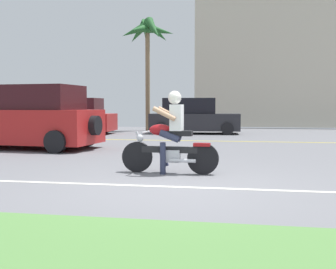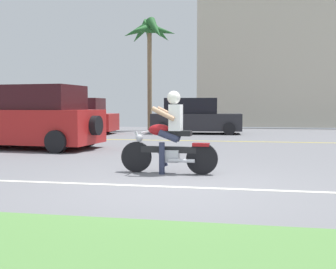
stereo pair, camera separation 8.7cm
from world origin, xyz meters
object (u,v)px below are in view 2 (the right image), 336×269
suv_nearby (25,118)px  parked_car_1 (195,117)px  motorcyclist (169,139)px  parked_car_0 (72,117)px  palm_tree_0 (149,35)px

suv_nearby → parked_car_1: 8.73m
motorcyclist → suv_nearby: (-5.25, 3.90, 0.26)m
parked_car_0 → palm_tree_0: (3.02, 3.00, 4.19)m
suv_nearby → parked_car_1: suv_nearby is taller
motorcyclist → suv_nearby: 6.55m
motorcyclist → suv_nearby: bearing=143.4°
parked_car_1 → palm_tree_0: palm_tree_0 is taller
palm_tree_0 → motorcyclist: bearing=-75.5°
parked_car_0 → motorcyclist: bearing=-57.9°
motorcyclist → parked_car_0: parked_car_0 is taller
suv_nearby → parked_car_1: size_ratio=1.17×
suv_nearby → parked_car_1: bearing=59.6°
palm_tree_0 → parked_car_0: bearing=-135.2°
suv_nearby → palm_tree_0: palm_tree_0 is taller
suv_nearby → palm_tree_0: 10.42m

